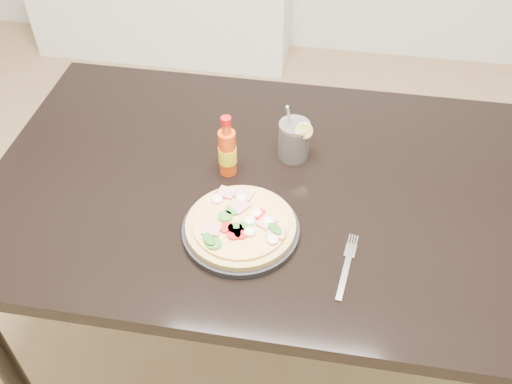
% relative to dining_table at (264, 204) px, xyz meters
% --- Properties ---
extents(dining_table, '(1.40, 0.90, 0.75)m').
position_rel_dining_table_xyz_m(dining_table, '(0.00, 0.00, 0.00)').
color(dining_table, black).
rests_on(dining_table, ground).
extents(plate, '(0.27, 0.27, 0.02)m').
position_rel_dining_table_xyz_m(plate, '(-0.03, -0.18, 0.09)').
color(plate, black).
rests_on(plate, dining_table).
extents(pizza, '(0.25, 0.25, 0.03)m').
position_rel_dining_table_xyz_m(pizza, '(-0.03, -0.18, 0.11)').
color(pizza, tan).
rests_on(pizza, plate).
extents(hot_sauce_bottle, '(0.06, 0.06, 0.17)m').
position_rel_dining_table_xyz_m(hot_sauce_bottle, '(-0.10, 0.02, 0.15)').
color(hot_sauce_bottle, '#E3460D').
rests_on(hot_sauce_bottle, dining_table).
extents(cola_cup, '(0.09, 0.08, 0.17)m').
position_rel_dining_table_xyz_m(cola_cup, '(0.06, 0.11, 0.13)').
color(cola_cup, black).
rests_on(cola_cup, dining_table).
extents(fork, '(0.04, 0.19, 0.00)m').
position_rel_dining_table_xyz_m(fork, '(0.22, -0.23, 0.09)').
color(fork, silver).
rests_on(fork, dining_table).
extents(media_console, '(1.40, 0.34, 0.50)m').
position_rel_dining_table_xyz_m(media_console, '(-0.85, 1.77, -0.42)').
color(media_console, white).
rests_on(media_console, ground).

